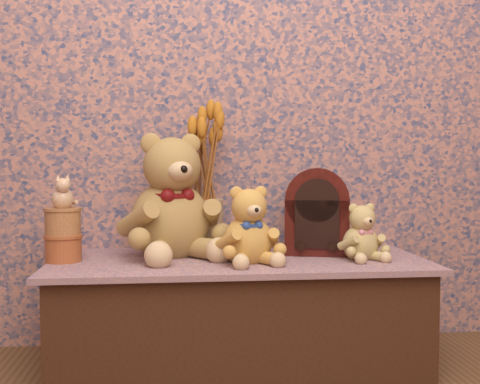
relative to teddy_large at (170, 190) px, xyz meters
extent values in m
cube|color=#374771|center=(0.24, 0.21, 0.67)|extent=(3.00, 0.10, 2.60)
cube|color=navy|center=(0.24, -0.08, -0.43)|extent=(1.32, 0.60, 0.39)
cylinder|color=tan|center=(0.14, 0.07, -0.14)|extent=(0.16, 0.16, 0.20)
cylinder|color=#B67935|center=(-0.37, -0.09, -0.20)|extent=(0.16, 0.16, 0.09)
cylinder|color=tan|center=(-0.37, -0.09, -0.10)|extent=(0.15, 0.15, 0.09)
camera|label=1|loc=(0.04, -2.12, 0.11)|focal=43.13mm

